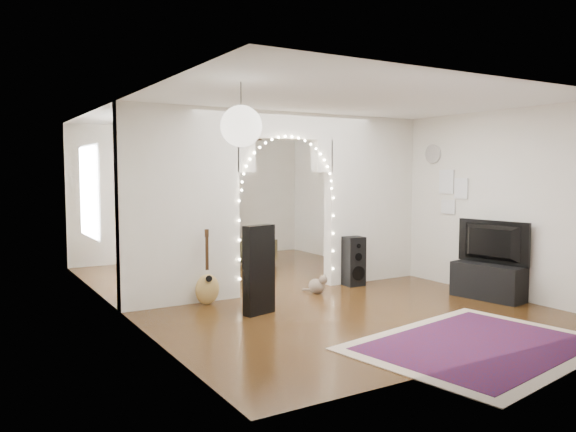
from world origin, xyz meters
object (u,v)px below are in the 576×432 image
media_console (488,281)px  bookcase (193,226)px  dining_chair_left (196,254)px  dining_chair_right (258,251)px  floor_speaker (354,261)px  dining_table (190,237)px  acoustic_guitar (207,277)px

media_console → bookcase: bookcase is taller
dining_chair_left → dining_chair_right: 1.25m
floor_speaker → bookcase: bearing=111.4°
dining_table → dining_chair_right: dining_table is taller
bookcase → floor_speaker: bearing=-48.8°
acoustic_guitar → bookcase: 3.97m
floor_speaker → dining_chair_right: 2.62m
media_console → dining_chair_right: bearing=98.1°
media_console → bookcase: size_ratio=0.71×
floor_speaker → acoustic_guitar: bearing=-176.8°
media_console → dining_chair_right: 4.56m
media_console → dining_table: size_ratio=0.77×
floor_speaker → bookcase: (-1.24, 3.75, 0.31)m
bookcase → media_console: bearing=-44.3°
dining_table → dining_chair_right: bearing=25.0°
dining_chair_right → dining_chair_left: bearing=161.4°
dining_chair_right → floor_speaker: bearing=-95.9°
dining_chair_left → acoustic_guitar: bearing=-87.5°
media_console → floor_speaker: bearing=111.7°
floor_speaker → dining_chair_right: bearing=100.6°
bookcase → dining_chair_right: bearing=-29.1°
bookcase → dining_table: bearing=-90.0°
media_console → dining_table: dining_table is taller
media_console → dining_chair_left: size_ratio=1.66×
media_console → dining_chair_right: (-1.40, 4.33, 0.00)m
dining_table → dining_chair_left: size_ratio=2.17×
dining_chair_left → dining_table: bearing=-98.6°
dining_chair_left → dining_chair_right: size_ratio=1.08×
dining_table → dining_chair_left: 0.80m
media_console → dining_chair_left: (-2.65, 4.45, 0.02)m
acoustic_guitar → dining_table: acoustic_guitar is taller
dining_chair_right → acoustic_guitar: bearing=-143.2°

